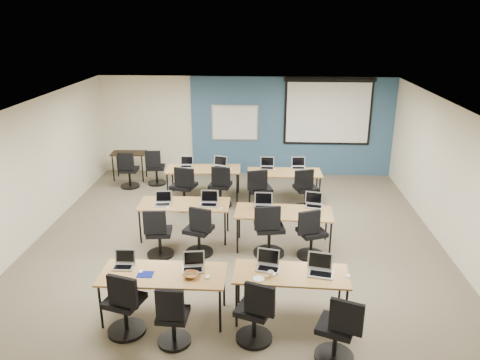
# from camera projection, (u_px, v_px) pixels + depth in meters

# --- Properties ---
(floor) EXTENTS (8.00, 9.00, 0.02)m
(floor) POSITION_uv_depth(u_px,v_px,m) (236.00, 246.00, 9.07)
(floor) COLOR #6B6354
(floor) RESTS_ON ground
(ceiling) EXTENTS (8.00, 9.00, 0.02)m
(ceiling) POSITION_uv_depth(u_px,v_px,m) (235.00, 108.00, 8.17)
(ceiling) COLOR white
(ceiling) RESTS_ON ground
(wall_back) EXTENTS (8.00, 0.04, 2.70)m
(wall_back) POSITION_uv_depth(u_px,v_px,m) (246.00, 126.00, 12.85)
(wall_back) COLOR beige
(wall_back) RESTS_ON ground
(wall_front) EXTENTS (8.00, 0.04, 2.70)m
(wall_front) POSITION_uv_depth(u_px,v_px,m) (206.00, 342.00, 4.38)
(wall_front) COLOR beige
(wall_front) RESTS_ON ground
(wall_left) EXTENTS (0.04, 9.00, 2.70)m
(wall_left) POSITION_uv_depth(u_px,v_px,m) (25.00, 177.00, 8.82)
(wall_left) COLOR beige
(wall_left) RESTS_ON ground
(wall_right) EXTENTS (0.04, 9.00, 2.70)m
(wall_right) POSITION_uv_depth(u_px,v_px,m) (457.00, 185.00, 8.41)
(wall_right) COLOR beige
(wall_right) RESTS_ON ground
(blue_accent_panel) EXTENTS (5.50, 0.04, 2.70)m
(blue_accent_panel) POSITION_uv_depth(u_px,v_px,m) (292.00, 127.00, 12.76)
(blue_accent_panel) COLOR #3D5977
(blue_accent_panel) RESTS_ON wall_back
(whiteboard) EXTENTS (1.28, 0.03, 0.98)m
(whiteboard) POSITION_uv_depth(u_px,v_px,m) (235.00, 123.00, 12.76)
(whiteboard) COLOR silver
(whiteboard) RESTS_ON wall_back
(projector_screen) EXTENTS (2.40, 0.10, 1.82)m
(projector_screen) POSITION_uv_depth(u_px,v_px,m) (328.00, 108.00, 12.47)
(projector_screen) COLOR black
(projector_screen) RESTS_ON wall_back
(training_table_front_left) EXTENTS (1.82, 0.76, 0.73)m
(training_table_front_left) POSITION_uv_depth(u_px,v_px,m) (163.00, 276.00, 6.74)
(training_table_front_left) COLOR #A97141
(training_table_front_left) RESTS_ON floor
(training_table_front_right) EXTENTS (1.66, 0.69, 0.73)m
(training_table_front_right) POSITION_uv_depth(u_px,v_px,m) (291.00, 276.00, 6.75)
(training_table_front_right) COLOR #99642F
(training_table_front_right) RESTS_ON floor
(training_table_mid_left) EXTENTS (1.78, 0.74, 0.73)m
(training_table_mid_left) POSITION_uv_depth(u_px,v_px,m) (184.00, 206.00, 9.23)
(training_table_mid_left) COLOR brown
(training_table_mid_left) RESTS_ON floor
(training_table_mid_right) EXTENTS (1.84, 0.77, 0.73)m
(training_table_mid_right) POSITION_uv_depth(u_px,v_px,m) (284.00, 214.00, 8.85)
(training_table_mid_right) COLOR brown
(training_table_mid_right) RESTS_ON floor
(training_table_back_left) EXTENTS (1.79, 0.74, 0.73)m
(training_table_back_left) POSITION_uv_depth(u_px,v_px,m) (203.00, 170.00, 11.32)
(training_table_back_left) COLOR #A46C30
(training_table_back_left) RESTS_ON floor
(training_table_back_right) EXTENTS (1.74, 0.73, 0.73)m
(training_table_back_right) POSITION_uv_depth(u_px,v_px,m) (284.00, 174.00, 11.07)
(training_table_back_right) COLOR olive
(training_table_back_right) RESTS_ON floor
(laptop_0) EXTENTS (0.30, 0.26, 0.23)m
(laptop_0) POSITION_uv_depth(u_px,v_px,m) (124.00, 263.00, 6.90)
(laptop_0) COLOR silver
(laptop_0) RESTS_ON training_table_front_left
(mouse_0) EXTENTS (0.07, 0.10, 0.03)m
(mouse_0) POSITION_uv_depth(u_px,v_px,m) (141.00, 271.00, 6.76)
(mouse_0) COLOR white
(mouse_0) RESTS_ON training_table_front_left
(task_chair_0) EXTENTS (0.55, 0.54, 1.02)m
(task_chair_0) POSITION_uv_depth(u_px,v_px,m) (125.00, 309.00, 6.44)
(task_chair_0) COLOR black
(task_chair_0) RESTS_ON floor
(laptop_1) EXTENTS (0.31, 0.27, 0.24)m
(laptop_1) POSITION_uv_depth(u_px,v_px,m) (193.00, 265.00, 6.83)
(laptop_1) COLOR silver
(laptop_1) RESTS_ON training_table_front_left
(mouse_1) EXTENTS (0.07, 0.11, 0.04)m
(mouse_1) POSITION_uv_depth(u_px,v_px,m) (207.00, 277.00, 6.61)
(mouse_1) COLOR white
(mouse_1) RESTS_ON training_table_front_left
(task_chair_1) EXTENTS (0.46, 0.46, 0.95)m
(task_chair_1) POSITION_uv_depth(u_px,v_px,m) (173.00, 321.00, 6.24)
(task_chair_1) COLOR black
(task_chair_1) RESTS_ON floor
(laptop_2) EXTENTS (0.34, 0.29, 0.26)m
(laptop_2) POSITION_uv_depth(u_px,v_px,m) (268.00, 264.00, 6.86)
(laptop_2) COLOR #B8B8B8
(laptop_2) RESTS_ON training_table_front_right
(mouse_2) EXTENTS (0.07, 0.11, 0.04)m
(mouse_2) POSITION_uv_depth(u_px,v_px,m) (274.00, 274.00, 6.69)
(mouse_2) COLOR white
(mouse_2) RESTS_ON training_table_front_right
(task_chair_2) EXTENTS (0.53, 0.51, 0.99)m
(task_chair_2) POSITION_uv_depth(u_px,v_px,m) (256.00, 316.00, 6.30)
(task_chair_2) COLOR black
(task_chair_2) RESTS_ON floor
(laptop_3) EXTENTS (0.36, 0.30, 0.27)m
(laptop_3) POSITION_uv_depth(u_px,v_px,m) (320.00, 269.00, 6.73)
(laptop_3) COLOR #B9B9BB
(laptop_3) RESTS_ON training_table_front_right
(mouse_3) EXTENTS (0.06, 0.09, 0.03)m
(mouse_3) POSITION_uv_depth(u_px,v_px,m) (348.00, 276.00, 6.64)
(mouse_3) COLOR white
(mouse_3) RESTS_ON training_table_front_right
(task_chair_3) EXTENTS (0.54, 0.52, 1.00)m
(task_chair_3) POSITION_uv_depth(u_px,v_px,m) (338.00, 334.00, 5.94)
(task_chair_3) COLOR black
(task_chair_3) RESTS_ON floor
(laptop_4) EXTENTS (0.32, 0.27, 0.24)m
(laptop_4) POSITION_uv_depth(u_px,v_px,m) (163.00, 201.00, 9.16)
(laptop_4) COLOR #ABABAB
(laptop_4) RESTS_ON training_table_mid_left
(mouse_4) EXTENTS (0.07, 0.11, 0.04)m
(mouse_4) POSITION_uv_depth(u_px,v_px,m) (168.00, 208.00, 8.97)
(mouse_4) COLOR white
(mouse_4) RESTS_ON training_table_mid_left
(task_chair_4) EXTENTS (0.50, 0.50, 0.98)m
(task_chair_4) POSITION_uv_depth(u_px,v_px,m) (159.00, 237.00, 8.55)
(task_chair_4) COLOR black
(task_chair_4) RESTS_ON floor
(laptop_5) EXTENTS (0.34, 0.29, 0.26)m
(laptop_5) POSITION_uv_depth(u_px,v_px,m) (209.00, 201.00, 9.15)
(laptop_5) COLOR #BDBDBD
(laptop_5) RESTS_ON training_table_mid_left
(mouse_5) EXTENTS (0.07, 0.10, 0.03)m
(mouse_5) POSITION_uv_depth(u_px,v_px,m) (221.00, 208.00, 8.95)
(mouse_5) COLOR white
(mouse_5) RESTS_ON training_table_mid_left
(task_chair_5) EXTENTS (0.53, 0.52, 1.00)m
(task_chair_5) POSITION_uv_depth(u_px,v_px,m) (199.00, 235.00, 8.62)
(task_chair_5) COLOR black
(task_chair_5) RESTS_ON floor
(laptop_6) EXTENTS (0.35, 0.30, 0.26)m
(laptop_6) POSITION_uv_depth(u_px,v_px,m) (263.00, 204.00, 9.03)
(laptop_6) COLOR silver
(laptop_6) RESTS_ON training_table_mid_right
(mouse_6) EXTENTS (0.06, 0.09, 0.03)m
(mouse_6) POSITION_uv_depth(u_px,v_px,m) (275.00, 211.00, 8.86)
(mouse_6) COLOR white
(mouse_6) RESTS_ON training_table_mid_right
(task_chair_6) EXTENTS (0.58, 0.58, 1.05)m
(task_chair_6) POSITION_uv_depth(u_px,v_px,m) (269.00, 234.00, 8.59)
(task_chair_6) COLOR black
(task_chair_6) RESTS_ON floor
(laptop_7) EXTENTS (0.33, 0.28, 0.25)m
(laptop_7) POSITION_uv_depth(u_px,v_px,m) (314.00, 203.00, 9.08)
(laptop_7) COLOR #B4B4BC
(laptop_7) RESTS_ON training_table_mid_right
(mouse_7) EXTENTS (0.09, 0.11, 0.03)m
(mouse_7) POSITION_uv_depth(u_px,v_px,m) (320.00, 210.00, 8.86)
(mouse_7) COLOR white
(mouse_7) RESTS_ON training_table_mid_right
(task_chair_7) EXTENTS (0.54, 0.51, 0.99)m
(task_chair_7) POSITION_uv_depth(u_px,v_px,m) (311.00, 238.00, 8.52)
(task_chair_7) COLOR black
(task_chair_7) RESTS_ON floor
(laptop_8) EXTENTS (0.31, 0.26, 0.24)m
(laptop_8) POSITION_uv_depth(u_px,v_px,m) (186.00, 164.00, 11.44)
(laptop_8) COLOR silver
(laptop_8) RESTS_ON training_table_back_left
(mouse_8) EXTENTS (0.08, 0.11, 0.03)m
(mouse_8) POSITION_uv_depth(u_px,v_px,m) (189.00, 169.00, 11.25)
(mouse_8) COLOR white
(mouse_8) RESTS_ON training_table_back_left
(task_chair_8) EXTENTS (0.58, 0.57, 1.05)m
(task_chair_8) POSITION_uv_depth(u_px,v_px,m) (184.00, 191.00, 10.68)
(task_chair_8) COLOR black
(task_chair_8) RESTS_ON floor
(laptop_9) EXTENTS (0.34, 0.29, 0.26)m
(laptop_9) POSITION_uv_depth(u_px,v_px,m) (220.00, 165.00, 11.38)
(laptop_9) COLOR #B1B1B1
(laptop_9) RESTS_ON training_table_back_left
(mouse_9) EXTENTS (0.08, 0.11, 0.03)m
(mouse_9) POSITION_uv_depth(u_px,v_px,m) (230.00, 169.00, 11.20)
(mouse_9) COLOR white
(mouse_9) RESTS_ON training_table_back_left
(task_chair_9) EXTENTS (0.53, 0.53, 1.01)m
(task_chair_9) POSITION_uv_depth(u_px,v_px,m) (220.00, 190.00, 10.83)
(task_chair_9) COLOR black
(task_chair_9) RESTS_ON floor
(laptop_10) EXTENTS (0.33, 0.28, 0.25)m
(laptop_10) POSITION_uv_depth(u_px,v_px,m) (267.00, 165.00, 11.33)
(laptop_10) COLOR #B7B7BD
(laptop_10) RESTS_ON training_table_back_right
(mouse_10) EXTENTS (0.09, 0.11, 0.03)m
(mouse_10) POSITION_uv_depth(u_px,v_px,m) (274.00, 170.00, 11.18)
(mouse_10) COLOR white
(mouse_10) RESTS_ON training_table_back_right
(task_chair_10) EXTENTS (0.56, 0.55, 1.03)m
(task_chair_10) POSITION_uv_depth(u_px,v_px,m) (259.00, 194.00, 10.56)
(task_chair_10) COLOR black
(task_chair_10) RESTS_ON floor
(laptop_11) EXTENTS (0.33, 0.28, 0.25)m
(laptop_11) POSITION_uv_depth(u_px,v_px,m) (298.00, 165.00, 11.34)
(laptop_11) COLOR #B7B7B7
(laptop_11) RESTS_ON training_table_back_right
(mouse_11) EXTENTS (0.09, 0.11, 0.03)m
(mouse_11) POSITION_uv_depth(u_px,v_px,m) (313.00, 171.00, 11.11)
(mouse_11) COLOR white
(mouse_11) RESTS_ON training_table_back_right
(task_chair_11) EXTENTS (0.56, 0.54, 1.02)m
(task_chair_11) POSITION_uv_depth(u_px,v_px,m) (305.00, 193.00, 10.62)
(task_chair_11) COLOR black
(task_chair_11) RESTS_ON floor
(blue_mousepad) EXTENTS (0.23, 0.19, 0.01)m
(blue_mousepad) POSITION_uv_depth(u_px,v_px,m) (145.00, 274.00, 6.70)
(blue_mousepad) COLOR navy
(blue_mousepad) RESTS_ON training_table_front_left
(snack_bowl) EXTENTS (0.25, 0.25, 0.06)m
(snack_bowl) POSITION_uv_depth(u_px,v_px,m) (191.00, 275.00, 6.63)
(snack_bowl) COLOR brown
(snack_bowl) RESTS_ON training_table_front_left
(snack_plate) EXTENTS (0.19, 0.19, 0.01)m
(snack_plate) POSITION_uv_depth(u_px,v_px,m) (259.00, 279.00, 6.58)
(snack_plate) COLOR white
(snack_plate) RESTS_ON training_table_front_right
(coffee_cup) EXTENTS (0.09, 0.09, 0.07)m
(coffee_cup) POSITION_uv_depth(u_px,v_px,m) (271.00, 274.00, 6.61)
(coffee_cup) COLOR white
(coffee_cup) RESTS_ON snack_plate
(utility_table) EXTENTS (0.91, 0.51, 0.75)m
(utility_table) POSITION_uv_depth(u_px,v_px,m) (129.00, 156.00, 12.57)
(utility_table) COLOR black
(utility_table) RESTS_ON floor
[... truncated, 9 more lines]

